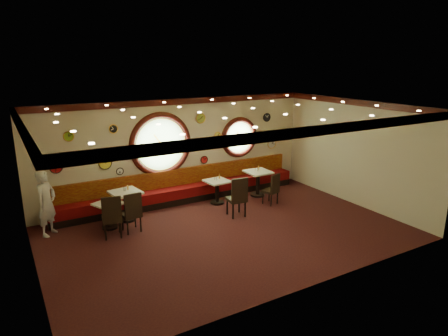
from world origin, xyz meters
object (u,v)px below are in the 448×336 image
(table_d, at_px, (258,180))
(condiment_d_pepper, at_px, (258,169))
(chair_c, at_px, (238,195))
(condiment_b_bottle, at_px, (128,187))
(condiment_d_bottle, at_px, (259,168))
(table_c, at_px, (217,189))
(condiment_c_pepper, at_px, (217,179))
(condiment_a_salt, at_px, (103,201))
(table_b, at_px, (126,202))
(condiment_d_salt, at_px, (255,169))
(condiment_c_bottle, at_px, (219,176))
(waiter, at_px, (46,203))
(condiment_c_salt, at_px, (215,178))
(condiment_a_bottle, at_px, (110,199))
(condiment_a_pepper, at_px, (110,202))
(chair_d, at_px, (273,187))
(condiment_b_salt, at_px, (123,189))
(chair_a, at_px, (112,214))
(condiment_b_pepper, at_px, (125,190))
(chair_b, at_px, (132,210))
(table_a, at_px, (109,212))

(table_d, xyz_separation_m, condiment_d_pepper, (-0.01, 0.01, 0.36))
(chair_c, height_order, condiment_b_bottle, chair_c)
(chair_c, height_order, condiment_d_bottle, chair_c)
(table_c, xyz_separation_m, condiment_c_pepper, (-0.01, 0.01, 0.33))
(condiment_d_bottle, bearing_deg, condiment_a_salt, -177.32)
(table_b, bearing_deg, condiment_d_salt, -0.09)
(condiment_d_pepper, distance_m, condiment_d_bottle, 0.16)
(condiment_c_pepper, relative_size, condiment_c_bottle, 0.63)
(chair_c, height_order, waiter, waiter)
(table_d, height_order, waiter, waiter)
(condiment_c_salt, distance_m, condiment_a_bottle, 3.31)
(waiter, bearing_deg, condiment_a_pepper, -64.00)
(chair_d, bearing_deg, condiment_a_bottle, 154.48)
(condiment_b_salt, relative_size, condiment_c_salt, 1.20)
(condiment_a_bottle, bearing_deg, condiment_a_pepper, -100.04)
(table_d, distance_m, waiter, 6.34)
(condiment_c_pepper, bearing_deg, condiment_d_pepper, -1.19)
(table_d, distance_m, condiment_a_bottle, 4.85)
(condiment_d_salt, relative_size, waiter, 0.05)
(chair_d, bearing_deg, waiter, 153.73)
(chair_a, xyz_separation_m, condiment_b_pepper, (0.64, 0.99, 0.25))
(condiment_a_bottle, xyz_separation_m, condiment_b_bottle, (0.61, 0.36, 0.13))
(table_b, xyz_separation_m, condiment_d_bottle, (4.44, 0.01, 0.38))
(table_b, bearing_deg, condiment_c_bottle, 0.82)
(chair_a, distance_m, chair_b, 0.54)
(condiment_a_bottle, bearing_deg, table_c, 2.90)
(condiment_b_salt, relative_size, condiment_c_pepper, 1.05)
(condiment_b_bottle, bearing_deg, condiment_a_pepper, -143.28)
(table_b, bearing_deg, chair_b, -96.68)
(table_b, xyz_separation_m, chair_b, (-0.10, -0.88, 0.09))
(chair_a, bearing_deg, waiter, 152.76)
(chair_b, bearing_deg, chair_d, -6.52)
(table_d, bearing_deg, condiment_a_pepper, -177.13)
(table_c, relative_size, condiment_d_pepper, 6.74)
(condiment_c_pepper, distance_m, condiment_d_bottle, 1.62)
(condiment_d_pepper, xyz_separation_m, condiment_c_bottle, (-1.34, 0.15, -0.06))
(table_c, xyz_separation_m, condiment_a_bottle, (-3.33, -0.17, 0.31))
(chair_b, bearing_deg, condiment_c_bottle, 12.03)
(chair_a, distance_m, condiment_a_bottle, 0.73)
(table_d, xyz_separation_m, chair_c, (-1.53, -1.23, 0.14))
(table_a, bearing_deg, condiment_d_pepper, 2.39)
(condiment_c_pepper, bearing_deg, table_c, -49.90)
(chair_c, bearing_deg, condiment_b_salt, 158.75)
(condiment_a_bottle, bearing_deg, table_b, 26.88)
(condiment_a_pepper, bearing_deg, table_b, 34.75)
(chair_a, relative_size, condiment_c_pepper, 6.82)
(table_a, xyz_separation_m, condiment_d_salt, (4.86, 0.30, 0.43))
(condiment_a_pepper, relative_size, waiter, 0.05)
(table_b, xyz_separation_m, condiment_c_pepper, (2.82, -0.07, 0.27))
(table_a, height_order, condiment_d_pepper, condiment_d_pepper)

